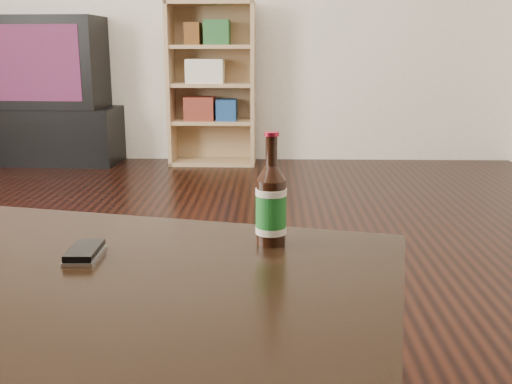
{
  "coord_description": "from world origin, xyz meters",
  "views": [
    {
      "loc": [
        0.67,
        -1.58,
        0.85
      ],
      "look_at": [
        0.64,
        -0.44,
        0.57
      ],
      "focal_mm": 42.0,
      "sensor_mm": 36.0,
      "label": 1
    }
  ],
  "objects_px": {
    "bookshelf": "(211,81)",
    "beer_bottle": "(271,205)",
    "tv_stand": "(52,134)",
    "tv": "(46,62)",
    "phone": "(85,252)",
    "coffee_table": "(46,302)"
  },
  "relations": [
    {
      "from": "tv_stand",
      "to": "phone",
      "type": "distance_m",
      "value": 3.64
    },
    {
      "from": "tv_stand",
      "to": "phone",
      "type": "relative_size",
      "value": 9.37
    },
    {
      "from": "tv_stand",
      "to": "coffee_table",
      "type": "distance_m",
      "value": 3.69
    },
    {
      "from": "coffee_table",
      "to": "beer_bottle",
      "type": "height_order",
      "value": "beer_bottle"
    },
    {
      "from": "bookshelf",
      "to": "beer_bottle",
      "type": "distance_m",
      "value": 3.3
    },
    {
      "from": "tv",
      "to": "coffee_table",
      "type": "relative_size",
      "value": 0.65
    },
    {
      "from": "tv",
      "to": "bookshelf",
      "type": "relative_size",
      "value": 0.77
    },
    {
      "from": "coffee_table",
      "to": "phone",
      "type": "relative_size",
      "value": 12.36
    },
    {
      "from": "coffee_table",
      "to": "beer_bottle",
      "type": "xyz_separation_m",
      "value": [
        0.4,
        0.16,
        0.14
      ]
    },
    {
      "from": "tv_stand",
      "to": "tv",
      "type": "relative_size",
      "value": 1.17
    },
    {
      "from": "coffee_table",
      "to": "bookshelf",
      "type": "bearing_deg",
      "value": 90.62
    },
    {
      "from": "tv",
      "to": "phone",
      "type": "xyz_separation_m",
      "value": [
        1.31,
        -3.39,
        -0.27
      ]
    },
    {
      "from": "tv_stand",
      "to": "bookshelf",
      "type": "bearing_deg",
      "value": 1.54
    },
    {
      "from": "tv_stand",
      "to": "tv",
      "type": "xyz_separation_m",
      "value": [
        -0.0,
        -0.0,
        0.53
      ]
    },
    {
      "from": "beer_bottle",
      "to": "phone",
      "type": "distance_m",
      "value": 0.37
    },
    {
      "from": "tv",
      "to": "phone",
      "type": "bearing_deg",
      "value": -65.96
    },
    {
      "from": "tv_stand",
      "to": "beer_bottle",
      "type": "xyz_separation_m",
      "value": [
        1.66,
        -3.3,
        0.34
      ]
    },
    {
      "from": "bookshelf",
      "to": "beer_bottle",
      "type": "bearing_deg",
      "value": -81.53
    },
    {
      "from": "beer_bottle",
      "to": "coffee_table",
      "type": "bearing_deg",
      "value": -158.69
    },
    {
      "from": "coffee_table",
      "to": "phone",
      "type": "height_order",
      "value": "phone"
    },
    {
      "from": "tv_stand",
      "to": "bookshelf",
      "type": "distance_m",
      "value": 1.28
    },
    {
      "from": "beer_bottle",
      "to": "phone",
      "type": "xyz_separation_m",
      "value": [
        -0.35,
        -0.09,
        -0.07
      ]
    }
  ]
}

